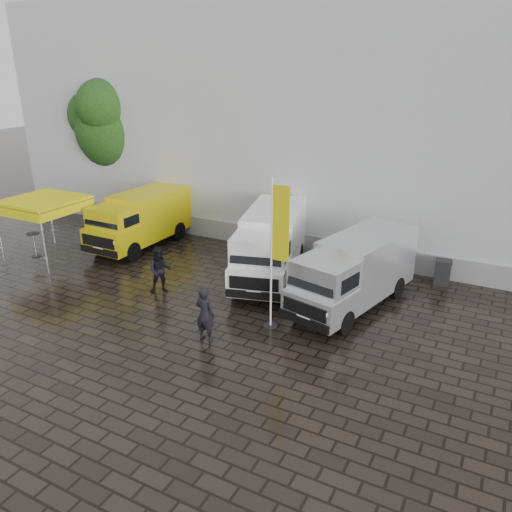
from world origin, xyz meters
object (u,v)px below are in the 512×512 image
at_px(cocktail_table, 35,245).
at_px(van_silver, 354,274).
at_px(van_yellow, 140,221).
at_px(person_tent, 160,270).
at_px(person_front, 205,314).
at_px(canopy_tent, 43,203).
at_px(flagpole, 276,248).
at_px(wheelie_bin, 442,272).
at_px(van_white, 271,246).

bearing_deg(cocktail_table, van_silver, 7.27).
xyz_separation_m(van_yellow, van_silver, (11.56, -1.61, -0.01)).
distance_m(van_yellow, person_tent, 5.86).
bearing_deg(van_yellow, person_tent, -42.34).
height_order(cocktail_table, person_front, person_front).
distance_m(canopy_tent, flagpole, 12.62).
xyz_separation_m(wheelie_bin, person_tent, (-9.97, -6.12, 0.41)).
relative_size(flagpole, person_front, 2.75).
xyz_separation_m(cocktail_table, person_front, (11.59, -2.78, 0.38)).
bearing_deg(canopy_tent, van_white, 14.87).
xyz_separation_m(van_yellow, canopy_tent, (-2.86, -3.29, 1.35)).
relative_size(van_white, flagpole, 1.24).
relative_size(van_silver, person_front, 3.19).
bearing_deg(van_silver, flagpole, -109.72).
distance_m(canopy_tent, cocktail_table, 2.24).
height_order(van_yellow, cocktail_table, van_yellow).
relative_size(flagpole, person_tent, 2.79).
distance_m(van_white, van_silver, 4.15).
bearing_deg(wheelie_bin, person_front, -134.27).
distance_m(van_yellow, canopy_tent, 4.56).
distance_m(cocktail_table, person_tent, 7.90).
bearing_deg(van_yellow, van_white, -3.70).
bearing_deg(cocktail_table, person_tent, -3.01).
height_order(canopy_tent, person_front, canopy_tent).
height_order(van_white, flagpole, flagpole).
bearing_deg(wheelie_bin, flagpole, -132.53).
distance_m(flagpole, cocktail_table, 13.52).
bearing_deg(flagpole, wheelie_bin, 55.35).
height_order(van_silver, wheelie_bin, van_silver).
bearing_deg(person_tent, canopy_tent, 140.01).
bearing_deg(van_silver, wheelie_bin, 67.85).
xyz_separation_m(van_silver, cocktail_table, (-15.14, -1.93, -0.75)).
xyz_separation_m(van_white, cocktail_table, (-11.13, -3.02, -0.84)).
relative_size(van_yellow, van_silver, 0.94).
height_order(van_silver, canopy_tent, canopy_tent).
height_order(van_white, person_tent, van_white).
height_order(van_silver, flagpole, flagpole).
height_order(flagpole, person_tent, flagpole).
distance_m(cocktail_table, wheelie_bin, 18.73).
distance_m(canopy_tent, person_tent, 7.40).
bearing_deg(flagpole, van_silver, 56.75).
xyz_separation_m(van_yellow, van_white, (7.56, -0.52, 0.09)).
bearing_deg(canopy_tent, person_tent, -5.32).
bearing_deg(canopy_tent, cocktail_table, -160.39).
xyz_separation_m(van_yellow, person_tent, (4.30, -3.95, -0.39)).
relative_size(van_silver, wheelie_bin, 5.67).
relative_size(canopy_tent, cocktail_table, 2.73).
xyz_separation_m(canopy_tent, person_tent, (7.17, -0.67, -1.74)).
bearing_deg(cocktail_table, canopy_tent, 19.61).
bearing_deg(van_white, van_yellow, 160.54).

